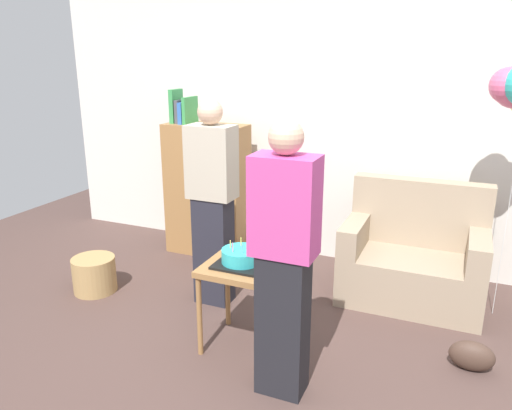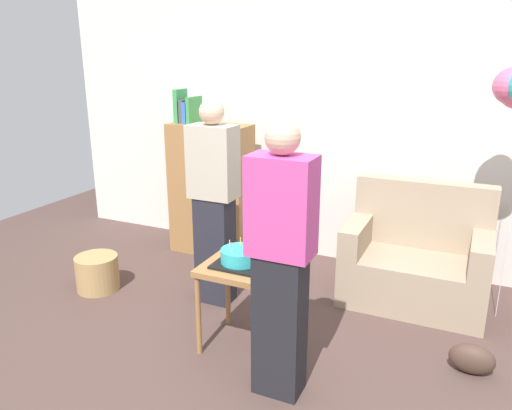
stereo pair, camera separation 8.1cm
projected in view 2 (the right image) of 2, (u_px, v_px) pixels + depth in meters
The scene contains 10 objects.
ground_plane at pixel (246, 368), 3.21m from camera, with size 8.00×8.00×0.00m, color #4C3833.
wall_back at pixel (341, 121), 4.60m from camera, with size 6.00×0.10×2.70m, color silver.
couch at pixel (416, 261), 4.01m from camera, with size 1.10×0.70×0.96m.
bookshelf at pixel (211, 188), 4.93m from camera, with size 0.80×0.36×1.62m.
side_table at pixel (240, 277), 3.32m from camera, with size 0.48×0.48×0.61m.
birthday_cake at pixel (240, 257), 3.28m from camera, with size 0.32×0.32×0.17m.
person_blowing_candles at pixel (214, 203), 3.86m from camera, with size 0.36×0.22×1.63m.
person_holding_cake at pixel (281, 262), 2.77m from camera, with size 0.36×0.22×1.63m.
wicker_basket at pixel (97, 273), 4.25m from camera, with size 0.36×0.36×0.30m, color #A88451.
handbag at pixel (472, 359), 3.14m from camera, with size 0.28×0.14×0.20m, color #473328.
Camera 2 is at (1.21, -2.48, 1.95)m, focal length 34.84 mm.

